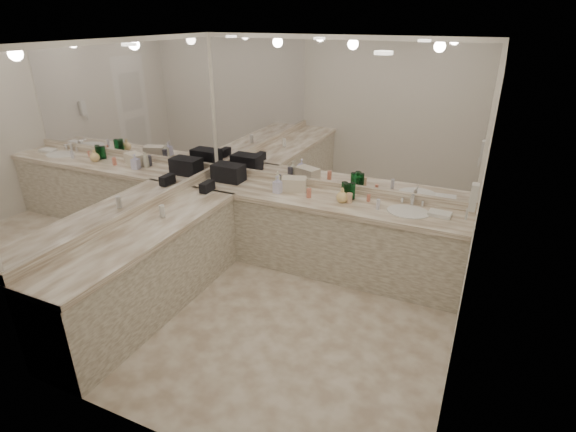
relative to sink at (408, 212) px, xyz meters
The scene contains 33 objects.
floor 1.77m from the sink, 128.37° to the right, with size 3.20×3.20×0.00m, color beige.
ceiling 2.29m from the sink, 128.37° to the right, with size 3.20×3.20×0.00m, color white.
wall_back 1.08m from the sink, 162.47° to the left, with size 3.20×0.02×2.60m, color silver.
wall_left 2.85m from the sink, 154.80° to the right, with size 0.02×3.00×2.60m, color silver.
wall_right 1.42m from the sink, 61.56° to the right, with size 0.02×3.00×2.60m, color silver.
vanity_back_base 1.06m from the sink, behind, with size 3.20×0.60×0.84m, color beige.
vanity_back_top 0.95m from the sink, behind, with size 3.20×0.64×0.06m, color white.
vanity_left_base 2.75m from the sink, 146.31° to the right, with size 0.60×2.40×0.84m, color beige.
vanity_left_top 2.70m from the sink, 146.19° to the right, with size 0.64×2.42×0.06m, color white.
backsplash_back 0.99m from the sink, 163.58° to the left, with size 3.20×0.04×0.10m, color white.
backsplash_left 2.80m from the sink, 154.62° to the right, with size 0.04×3.00×0.10m, color white.
mirror_back 1.33m from the sink, 163.13° to the left, with size 3.12×0.01×1.55m, color white.
mirror_left 2.94m from the sink, 154.69° to the right, with size 0.01×2.92×1.55m, color white.
sink is the anchor object (origin of this frame).
faucet 0.22m from the sink, 90.00° to the left, with size 0.24×0.16×0.14m, color silver.
wall_phone 0.91m from the sink, 39.57° to the right, with size 0.06×0.10×0.24m, color white.
door 1.82m from the sink, 69.46° to the right, with size 0.02×0.82×2.10m, color white.
black_toiletry_bag 2.22m from the sink, behind, with size 0.38×0.24×0.22m, color black.
black_bag_spill 2.28m from the sink, behind, with size 0.09×0.20×0.11m, color black.
cream_cosmetic_case 1.35m from the sink, behind, with size 0.28×0.17×0.16m, color beige.
hand_towel 0.31m from the sink, ahead, with size 0.22×0.15×0.04m, color white.
lotion_left 2.54m from the sink, 152.40° to the right, with size 0.05×0.05×0.13m, color white.
soap_bottle_a 1.56m from the sink, behind, with size 0.08×0.08×0.21m, color white.
soap_bottle_b 1.49m from the sink, behind, with size 0.09×0.09×0.21m, color #D7D6FD.
soap_bottle_c 0.73m from the sink, behind, with size 0.13×0.13×0.17m, color #FFD889.
green_bottle_0 0.71m from the sink, behind, with size 0.07×0.07×0.19m, color #0D5624.
green_bottle_1 0.76m from the sink, behind, with size 0.07×0.07×0.18m, color #0D5624.
green_bottle_2 0.66m from the sink, behind, with size 0.06×0.06×0.19m, color #0D5624.
amenity_bottle_0 0.32m from the sink, 169.32° to the right, with size 0.04×0.04×0.11m, color silver.
amenity_bottle_1 0.65m from the sink, behind, with size 0.06×0.06×0.11m, color #E0B28C.
amenity_bottle_2 1.57m from the sink, behind, with size 0.06×0.06×0.15m, color #3F3F4C.
amenity_bottle_3 0.47m from the sink, 166.05° to the left, with size 0.04×0.04×0.08m, color #E57F66.
amenity_bottle_4 1.10m from the sink, behind, with size 0.05×0.05×0.11m, color #E57F66.
Camera 1 is at (1.59, -3.23, 2.79)m, focal length 28.00 mm.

